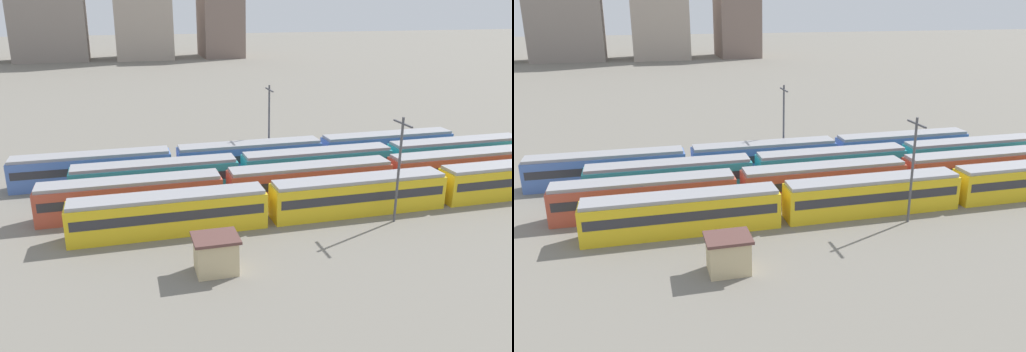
# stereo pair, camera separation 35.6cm
# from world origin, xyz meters

# --- Properties ---
(ground_plane) EXTENTS (600.00, 600.00, 0.00)m
(ground_plane) POSITION_xyz_m (0.00, 7.80, 0.00)
(ground_plane) COLOR slate
(train_track_1) EXTENTS (55.80, 3.06, 3.75)m
(train_track_1) POSITION_xyz_m (16.61, 5.20, 1.90)
(train_track_1) COLOR #BC4C38
(train_track_1) RESTS_ON ground_plane
(train_track_2) EXTENTS (93.60, 3.06, 3.75)m
(train_track_2) POSITION_xyz_m (38.33, 10.40, 1.90)
(train_track_2) COLOR teal
(train_track_2) RESTS_ON ground_plane
(train_track_3) EXTENTS (55.80, 3.06, 3.75)m
(train_track_3) POSITION_xyz_m (12.55, 15.60, 1.90)
(train_track_3) COLOR #4C70BC
(train_track_3) RESTS_ON ground_plane
(catenary_pole_1) EXTENTS (0.24, 3.20, 10.26)m
(catenary_pole_1) POSITION_xyz_m (15.84, 18.60, 5.68)
(catenary_pole_1) COLOR #4C4C51
(catenary_pole_1) RESTS_ON ground_plane
(catenary_pole_2) EXTENTS (0.24, 3.20, 10.30)m
(catenary_pole_2) POSITION_xyz_m (22.24, -3.06, 5.70)
(catenary_pole_2) COLOR #4C4C51
(catenary_pole_2) RESTS_ON ground_plane
(signal_hut) EXTENTS (3.60, 3.00, 3.04)m
(signal_hut) POSITION_xyz_m (3.70, -8.29, 1.55)
(signal_hut) COLOR #C6B284
(signal_hut) RESTS_ON ground_plane
(distant_building_3) EXTENTS (14.97, 21.30, 34.73)m
(distant_building_3) POSITION_xyz_m (36.79, 157.50, 17.37)
(distant_building_3) COLOR #7A665B
(distant_building_3) RESTS_ON ground_plane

